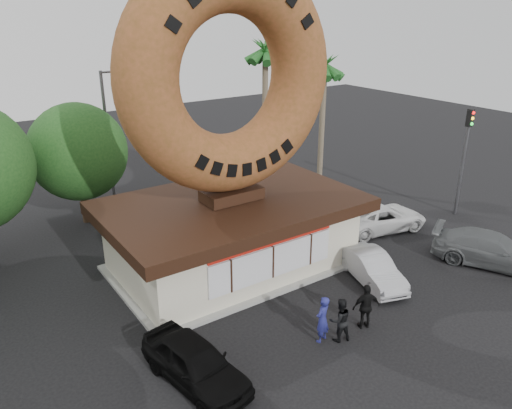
{
  "coord_description": "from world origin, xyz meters",
  "views": [
    {
      "loc": [
        -10.75,
        -11.47,
        11.26
      ],
      "look_at": [
        -0.08,
        4.0,
        3.74
      ],
      "focal_mm": 35.0,
      "sensor_mm": 36.0,
      "label": 1
    }
  ],
  "objects": [
    {
      "name": "person_left",
      "position": [
        -0.34,
        -0.53,
        0.9
      ],
      "size": [
        0.75,
        0.61,
        1.8
      ],
      "primitive_type": "imported",
      "rotation": [
        0.0,
        0.0,
        3.45
      ],
      "color": "navy",
      "rests_on": "ground"
    },
    {
      "name": "donut_shop",
      "position": [
        0.0,
        5.98,
        1.77
      ],
      "size": [
        11.2,
        7.2,
        3.8
      ],
      "color": "beige",
      "rests_on": "ground"
    },
    {
      "name": "palm_far",
      "position": [
        11.0,
        12.5,
        7.48
      ],
      "size": [
        2.6,
        2.6,
        8.75
      ],
      "color": "#726651",
      "rests_on": "ground"
    },
    {
      "name": "car_silver",
      "position": [
        4.23,
        1.37,
        0.66
      ],
      "size": [
        2.5,
        4.21,
        1.31
      ],
      "primitive_type": "imported",
      "rotation": [
        0.0,
        0.0,
        -0.3
      ],
      "color": "#A4A5A9",
      "rests_on": "ground"
    },
    {
      "name": "person_right",
      "position": [
        1.53,
        -0.85,
        0.9
      ],
      "size": [
        1.15,
        0.79,
        1.81
      ],
      "primitive_type": "imported",
      "rotation": [
        0.0,
        0.0,
        2.78
      ],
      "color": "black",
      "rests_on": "ground"
    },
    {
      "name": "tree_mid",
      "position": [
        -4.0,
        15.0,
        4.02
      ],
      "size": [
        5.2,
        5.2,
        6.63
      ],
      "color": "#473321",
      "rests_on": "ground"
    },
    {
      "name": "palm_near",
      "position": [
        7.5,
        14.0,
        8.41
      ],
      "size": [
        2.6,
        2.6,
        9.75
      ],
      "color": "#726651",
      "rests_on": "ground"
    },
    {
      "name": "car_grey",
      "position": [
        9.94,
        -0.68,
        0.76
      ],
      "size": [
        4.28,
        5.62,
        1.52
      ],
      "primitive_type": "imported",
      "rotation": [
        0.0,
        0.0,
        0.48
      ],
      "color": "#5D6062",
      "rests_on": "ground"
    },
    {
      "name": "car_white",
      "position": [
        8.74,
        4.92,
        0.69
      ],
      "size": [
        5.31,
        3.29,
        1.37
      ],
      "primitive_type": "imported",
      "rotation": [
        0.0,
        0.0,
        1.35
      ],
      "color": "silver",
      "rests_on": "ground"
    },
    {
      "name": "ground",
      "position": [
        0.0,
        0.0,
        0.0
      ],
      "size": [
        90.0,
        90.0,
        0.0
      ],
      "primitive_type": "plane",
      "color": "black",
      "rests_on": "ground"
    },
    {
      "name": "person_center",
      "position": [
        0.21,
        -0.86,
        0.84
      ],
      "size": [
        0.97,
        0.85,
        1.68
      ],
      "primitive_type": "imported",
      "rotation": [
        0.0,
        0.0,
        2.85
      ],
      "color": "black",
      "rests_on": "ground"
    },
    {
      "name": "street_lamp",
      "position": [
        -1.86,
        16.0,
        4.48
      ],
      "size": [
        2.11,
        0.2,
        8.0
      ],
      "color": "#59595E",
      "rests_on": "ground"
    },
    {
      "name": "car_black",
      "position": [
        -5.07,
        0.17,
        0.73
      ],
      "size": [
        2.37,
        4.49,
        1.46
      ],
      "primitive_type": "imported",
      "rotation": [
        0.0,
        0.0,
        0.16
      ],
      "color": "black",
      "rests_on": "ground"
    },
    {
      "name": "traffic_signal",
      "position": [
        14.0,
        3.99,
        3.87
      ],
      "size": [
        0.3,
        0.38,
        6.07
      ],
      "color": "#59595E",
      "rests_on": "ground"
    },
    {
      "name": "giant_donut",
      "position": [
        0.0,
        6.0,
        8.61
      ],
      "size": [
        9.62,
        2.45,
        9.62
      ],
      "primitive_type": "torus",
      "rotation": [
        1.57,
        0.0,
        0.0
      ],
      "color": "#964F2B",
      "rests_on": "donut_shop"
    }
  ]
}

